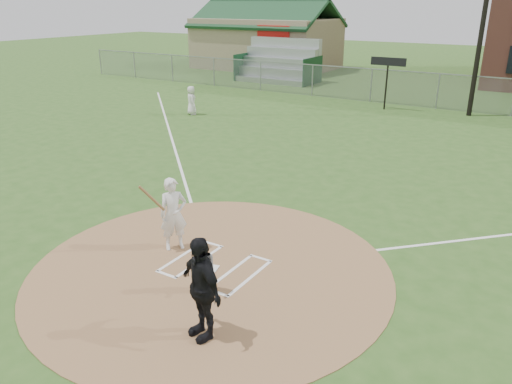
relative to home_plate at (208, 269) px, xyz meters
The scene contains 13 objects.
ground 0.07m from the home_plate, 47.93° to the left, with size 140.00×140.00×0.00m, color #2E521C.
dirt_circle 0.07m from the home_plate, 47.93° to the left, with size 8.40×8.40×0.02m, color #996F48.
home_plate is the anchor object (origin of this frame).
foul_line_third 12.73m from the home_plate, 134.70° to the left, with size 0.10×24.00×0.01m, color white.
catcher 1.16m from the home_plate, 58.08° to the right, with size 0.59×0.46×1.21m, color slate.
umpire 2.64m from the home_plate, 55.49° to the right, with size 1.19×0.50×2.03m, color black.
ondeck_player 17.30m from the home_plate, 129.82° to the left, with size 0.76×0.49×1.55m, color white.
batters_boxes 0.20m from the home_plate, 77.51° to the left, with size 2.08×1.88×0.01m.
batter_at_plate 1.71m from the home_plate, 162.30° to the left, with size 0.93×1.03×1.86m.
outfield_fence 22.07m from the home_plate, 89.89° to the left, with size 56.08×0.08×2.03m.
bleachers 29.31m from the home_plate, 116.27° to the left, with size 6.08×3.20×3.20m.
clubhouse 37.68m from the home_plate, 118.51° to the left, with size 12.20×8.71×6.23m.
scoreboard_sign 20.53m from the home_plate, 96.92° to the left, with size 2.00×0.10×2.93m.
Camera 1 is at (6.28, -8.17, 5.90)m, focal length 35.00 mm.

